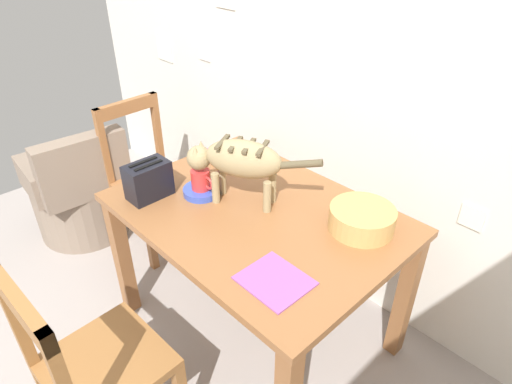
{
  "coord_description": "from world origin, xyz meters",
  "views": [
    {
      "loc": [
        1.3,
        0.1,
        1.89
      ],
      "look_at": [
        0.14,
        1.22,
        0.86
      ],
      "focal_mm": 30.92,
      "sensor_mm": 36.0,
      "label": 1
    }
  ],
  "objects": [
    {
      "name": "cat",
      "position": [
        0.03,
        1.22,
        0.97
      ],
      "size": [
        0.56,
        0.34,
        0.31
      ],
      "rotation": [
        0.0,
        0.0,
        2.06
      ],
      "color": "#98865D",
      "rests_on": "dining_table"
    },
    {
      "name": "magazine",
      "position": [
        0.51,
        0.96,
        0.76
      ],
      "size": [
        0.24,
        0.21,
        0.01
      ],
      "primitive_type": "cube",
      "rotation": [
        0.0,
        0.0,
        -0.01
      ],
      "color": "#954D98",
      "rests_on": "dining_table"
    },
    {
      "name": "wall_rear",
      "position": [
        -0.0,
        1.87,
        1.25
      ],
      "size": [
        4.39,
        0.11,
        2.5
      ],
      "color": "silver",
      "rests_on": "ground_plane"
    },
    {
      "name": "dining_table",
      "position": [
        0.14,
        1.22,
        0.67
      ],
      "size": [
        1.27,
        0.91,
        0.76
      ],
      "color": "brown",
      "rests_on": "ground_plane"
    },
    {
      "name": "coffee_mug",
      "position": [
        -0.14,
        1.13,
        0.84
      ],
      "size": [
        0.13,
        0.09,
        0.09
      ],
      "color": "red",
      "rests_on": "saucer_bowl"
    },
    {
      "name": "wooden_chair_far",
      "position": [
        -0.87,
        1.27,
        0.46
      ],
      "size": [
        0.43,
        0.43,
        0.94
      ],
      "rotation": [
        0.0,
        0.0,
        -1.54
      ],
      "color": "#905C34",
      "rests_on": "ground_plane"
    },
    {
      "name": "toaster",
      "position": [
        -0.29,
        0.94,
        0.84
      ],
      "size": [
        0.12,
        0.2,
        0.18
      ],
      "color": "black",
      "rests_on": "dining_table"
    },
    {
      "name": "wooden_chair_near",
      "position": [
        0.15,
        0.38,
        0.46
      ],
      "size": [
        0.43,
        0.43,
        0.94
      ],
      "rotation": [
        0.0,
        0.0,
        0.03
      ],
      "color": "#8E5D30",
      "rests_on": "ground_plane"
    },
    {
      "name": "saucer_bowl",
      "position": [
        -0.14,
        1.13,
        0.77
      ],
      "size": [
        0.17,
        0.17,
        0.03
      ],
      "primitive_type": "cylinder",
      "color": "#344CB5",
      "rests_on": "dining_table"
    },
    {
      "name": "wicker_basket",
      "position": [
        0.54,
        1.45,
        0.81
      ],
      "size": [
        0.27,
        0.27,
        0.1
      ],
      "color": "tan",
      "rests_on": "dining_table"
    },
    {
      "name": "book_stack",
      "position": [
        -0.33,
        1.43,
        0.79
      ],
      "size": [
        0.18,
        0.13,
        0.06
      ],
      "color": "#3D85CF",
      "rests_on": "dining_table"
    },
    {
      "name": "wicker_armchair",
      "position": [
        -1.29,
        0.97,
        0.27
      ],
      "size": [
        0.62,
        0.63,
        0.78
      ],
      "rotation": [
        0.0,
        0.0,
        1.49
      ],
      "color": "#7E6C5D",
      "rests_on": "ground_plane"
    }
  ]
}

